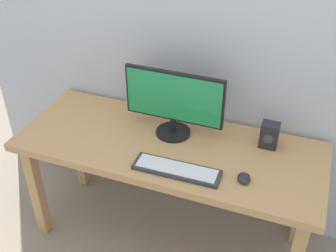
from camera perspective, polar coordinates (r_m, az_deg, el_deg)
The scene contains 6 objects.
ground_plane at distance 2.84m, azimuth 0.07°, elevation -14.49°, with size 6.00×6.00×0.00m, color gray.
desk at distance 2.39m, azimuth 0.08°, elevation -4.22°, with size 1.72×0.67×0.74m.
monitor at distance 2.31m, azimuth 0.82°, elevation 3.37°, with size 0.57×0.20×0.39m.
keyboard_primary at distance 2.14m, azimuth 1.19°, elevation -5.97°, with size 0.46×0.14×0.02m.
mouse at distance 2.12m, azimuth 10.30°, elevation -6.99°, with size 0.06×0.08×0.03m, color #232328.
speaker_right at distance 2.34m, azimuth 13.64°, elevation -1.22°, with size 0.10×0.08×0.15m.
Camera 1 is at (0.66, -1.75, 2.14)m, focal length 44.75 mm.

